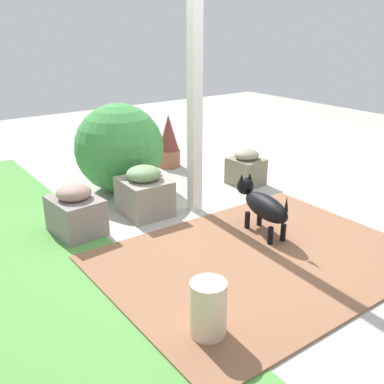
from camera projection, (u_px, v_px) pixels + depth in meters
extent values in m
plane|color=#B0ACA3|center=(217.00, 221.00, 4.23)|extent=(12.00, 12.00, 0.00)
cube|color=#8E5F42|center=(259.00, 259.00, 3.53)|extent=(1.80, 2.40, 0.02)
cube|color=white|center=(195.00, 85.00, 4.05)|extent=(0.10, 0.10, 2.44)
cube|color=gray|center=(246.00, 171.00, 5.13)|extent=(0.40, 0.36, 0.30)
ellipsoid|color=gray|center=(247.00, 155.00, 5.06)|extent=(0.28, 0.28, 0.12)
cube|color=gray|center=(145.00, 197.00, 4.33)|extent=(0.49, 0.44, 0.35)
ellipsoid|color=#729663|center=(144.00, 174.00, 4.24)|extent=(0.33, 0.33, 0.15)
cube|color=gray|center=(76.00, 216.00, 3.93)|extent=(0.51, 0.42, 0.33)
ellipsoid|color=gray|center=(74.00, 193.00, 3.86)|extent=(0.30, 0.30, 0.14)
sphere|color=#3D8A42|center=(119.00, 148.00, 4.84)|extent=(0.96, 0.96, 0.96)
cylinder|color=#9A5B3F|center=(169.00, 158.00, 5.78)|extent=(0.29, 0.29, 0.22)
cone|color=brown|center=(168.00, 132.00, 5.66)|extent=(0.26, 0.26, 0.45)
ellipsoid|color=black|center=(266.00, 207.00, 3.83)|extent=(0.59, 0.28, 0.21)
sphere|color=black|center=(245.00, 186.00, 4.08)|extent=(0.16, 0.16, 0.16)
cone|color=black|center=(242.00, 178.00, 4.03)|extent=(0.05, 0.05, 0.07)
cone|color=black|center=(250.00, 176.00, 4.06)|extent=(0.05, 0.05, 0.07)
cylinder|color=black|center=(247.00, 221.00, 4.02)|extent=(0.05, 0.05, 0.17)
cylinder|color=black|center=(259.00, 218.00, 4.07)|extent=(0.05, 0.05, 0.17)
cylinder|color=black|center=(270.00, 237.00, 3.72)|extent=(0.05, 0.05, 0.17)
cylinder|color=black|center=(283.00, 233.00, 3.78)|extent=(0.05, 0.05, 0.17)
cone|color=black|center=(286.00, 204.00, 3.56)|extent=(0.04, 0.04, 0.13)
cylinder|color=beige|center=(208.00, 310.00, 2.62)|extent=(0.22, 0.22, 0.36)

